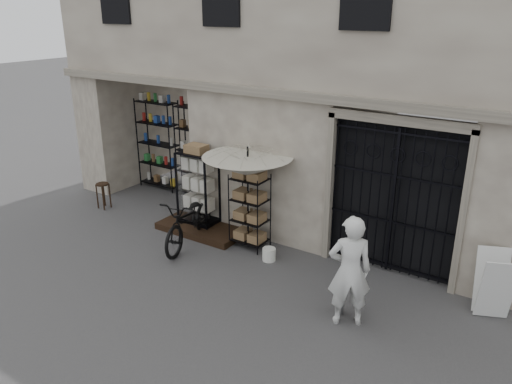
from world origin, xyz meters
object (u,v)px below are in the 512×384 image
Objects in this scene: wire_rack at (250,212)px; white_bucket at (269,254)px; shopkeeper at (346,322)px; steel_bollard at (340,293)px; bicycle at (191,244)px; wooden_stool at (104,195)px; market_umbrella at (248,161)px; display_cabinet at (198,192)px; easel_sign at (494,285)px.

wire_rack reaches higher than white_bucket.
shopkeeper is at bearing -27.12° from white_bucket.
steel_bollard is at bearing -68.41° from shopkeeper.
bicycle is 3.19× the size of wooden_stool.
display_cabinet is at bearing 174.05° from market_umbrella.
wire_rack is at bearing 154.87° from white_bucket.
wooden_stool reaches higher than white_bucket.
bicycle is (0.38, -0.76, -0.89)m from display_cabinet.
display_cabinet is 2.88m from wooden_stool.
bicycle is at bearing -42.84° from shopkeeper.
display_cabinet is at bearing -168.01° from wire_rack.
white_bucket is at bearing -23.60° from market_umbrella.
market_umbrella reaches higher than display_cabinet.
market_umbrella reaches higher than easel_sign.
white_bucket is 0.14× the size of shopkeeper.
easel_sign is at bearing -7.60° from bicycle.
display_cabinet is 6.28m from easel_sign.
market_umbrella is 4.01× the size of wooden_stool.
wooden_stool is at bearing -40.78° from shopkeeper.
display_cabinet is 1.61× the size of easel_sign.
easel_sign reaches higher than shopkeeper.
easel_sign is at bearing 0.59° from market_umbrella.
wire_rack reaches higher than easel_sign.
white_bucket is 0.41× the size of wooden_stool.
market_umbrella is 4.99m from easel_sign.
white_bucket is 0.13× the size of bicycle.
display_cabinet is at bearing 156.47° from easel_sign.
white_bucket is 2.21m from steel_bollard.
steel_bollard is (4.16, -1.43, -0.50)m from display_cabinet.
shopkeeper is (2.88, -1.42, -1.90)m from market_umbrella.
white_bucket reaches higher than shopkeeper.
market_umbrella is at bearing 156.40° from white_bucket.
shopkeeper is at bearing -0.85° from display_cabinet.
bicycle is at bearing -134.02° from wire_rack.
bicycle reaches higher than shopkeeper.
display_cabinet is at bearing 161.01° from steel_bollard.
bicycle is (-1.13, -0.61, -0.80)m from wire_rack.
wire_rack reaches higher than shopkeeper.
display_cabinet is 1.79m from market_umbrella.
wooden_stool is 7.04m from steel_bollard.
white_bucket is at bearing 153.95° from steel_bollard.
shopkeeper is (0.19, -0.14, -0.39)m from steel_bollard.
wire_rack reaches higher than steel_bollard.
wooden_stool is at bearing 159.13° from easel_sign.
easel_sign is (9.07, 0.27, 0.23)m from wooden_stool.
wooden_stool is 7.26m from shopkeeper.
easel_sign is (4.76, 0.05, -0.22)m from wire_rack.
easel_sign is at bearing 32.16° from steel_bollard.
easel_sign reaches higher than bicycle.
wire_rack is 4.34m from wooden_stool.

